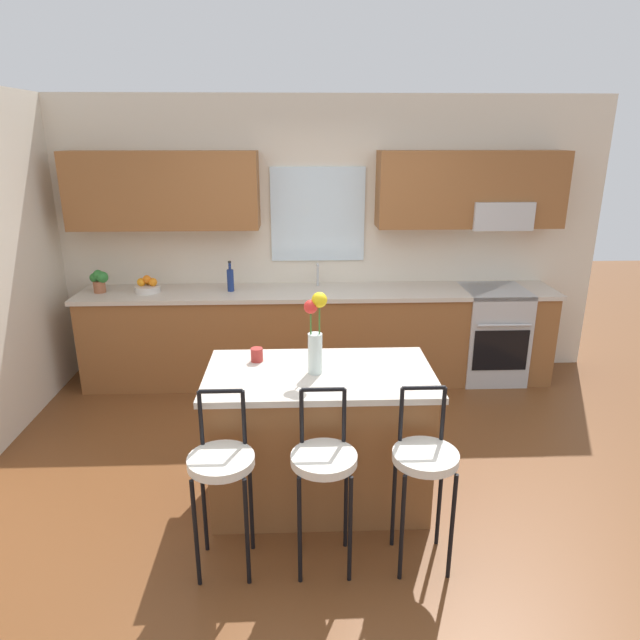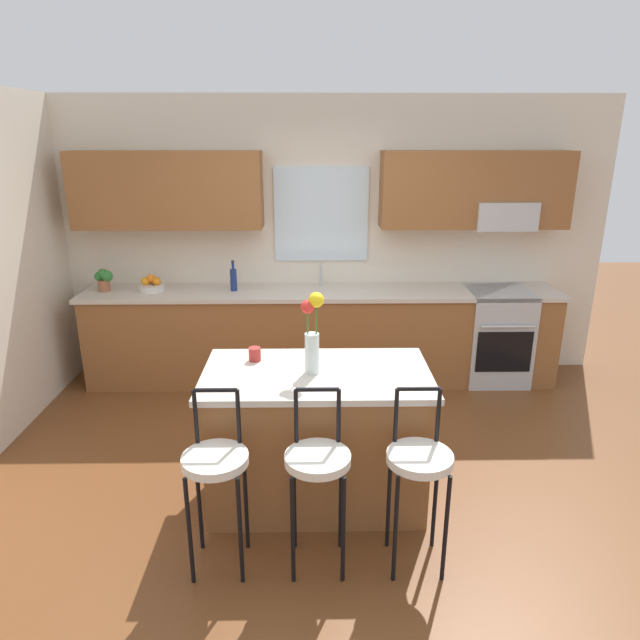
{
  "view_description": "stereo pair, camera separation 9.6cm",
  "coord_description": "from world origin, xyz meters",
  "px_view_note": "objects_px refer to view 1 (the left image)",
  "views": [
    {
      "loc": [
        -0.19,
        -3.48,
        2.34
      ],
      "look_at": [
        -0.03,
        0.55,
        1.0
      ],
      "focal_mm": 31.47,
      "sensor_mm": 36.0,
      "label": 1
    },
    {
      "loc": [
        -0.09,
        -3.49,
        2.34
      ],
      "look_at": [
        -0.03,
        0.55,
        1.0
      ],
      "focal_mm": 31.47,
      "sensor_mm": 36.0,
      "label": 2
    }
  ],
  "objects_px": {
    "fruit_bowl_oranges": "(148,286)",
    "bottle_olive_oil": "(230,279)",
    "kitchen_island": "(320,436)",
    "bar_stool_far": "(425,464)",
    "bar_stool_middle": "(324,466)",
    "bar_stool_near": "(222,468)",
    "potted_plant_small": "(99,280)",
    "mug_ceramic": "(257,355)",
    "oven_range": "(491,334)",
    "flower_vase": "(315,333)"
  },
  "relations": [
    {
      "from": "fruit_bowl_oranges",
      "to": "bottle_olive_oil",
      "type": "xyz_separation_m",
      "value": [
        0.78,
        -0.0,
        0.06
      ]
    },
    {
      "from": "kitchen_island",
      "to": "bar_stool_far",
      "type": "height_order",
      "value": "bar_stool_far"
    },
    {
      "from": "bar_stool_middle",
      "to": "bar_stool_far",
      "type": "distance_m",
      "value": 0.55
    },
    {
      "from": "bottle_olive_oil",
      "to": "fruit_bowl_oranges",
      "type": "bearing_deg",
      "value": 179.64
    },
    {
      "from": "bar_stool_near",
      "to": "bottle_olive_oil",
      "type": "relative_size",
      "value": 3.59
    },
    {
      "from": "bottle_olive_oil",
      "to": "potted_plant_small",
      "type": "relative_size",
      "value": 1.34
    },
    {
      "from": "mug_ceramic",
      "to": "fruit_bowl_oranges",
      "type": "xyz_separation_m",
      "value": [
        -1.15,
        1.76,
        0.01
      ]
    },
    {
      "from": "bar_stool_far",
      "to": "mug_ceramic",
      "type": "bearing_deg",
      "value": 139.75
    },
    {
      "from": "bar_stool_middle",
      "to": "mug_ceramic",
      "type": "bearing_deg",
      "value": 116.61
    },
    {
      "from": "bar_stool_middle",
      "to": "bar_stool_far",
      "type": "relative_size",
      "value": 1.0
    },
    {
      "from": "oven_range",
      "to": "fruit_bowl_oranges",
      "type": "distance_m",
      "value": 3.37
    },
    {
      "from": "bar_stool_middle",
      "to": "bar_stool_far",
      "type": "xyz_separation_m",
      "value": [
        0.55,
        0.0,
        0.0
      ]
    },
    {
      "from": "kitchen_island",
      "to": "mug_ceramic",
      "type": "xyz_separation_m",
      "value": [
        -0.4,
        0.19,
        0.5
      ]
    },
    {
      "from": "bar_stool_near",
      "to": "fruit_bowl_oranges",
      "type": "relative_size",
      "value": 4.34
    },
    {
      "from": "oven_range",
      "to": "potted_plant_small",
      "type": "bearing_deg",
      "value": 179.65
    },
    {
      "from": "kitchen_island",
      "to": "fruit_bowl_oranges",
      "type": "height_order",
      "value": "fruit_bowl_oranges"
    },
    {
      "from": "fruit_bowl_oranges",
      "to": "potted_plant_small",
      "type": "xyz_separation_m",
      "value": [
        -0.44,
        -0.01,
        0.07
      ]
    },
    {
      "from": "kitchen_island",
      "to": "bottle_olive_oil",
      "type": "relative_size",
      "value": 4.95
    },
    {
      "from": "oven_range",
      "to": "bottle_olive_oil",
      "type": "relative_size",
      "value": 3.17
    },
    {
      "from": "flower_vase",
      "to": "bottle_olive_oil",
      "type": "height_order",
      "value": "flower_vase"
    },
    {
      "from": "oven_range",
      "to": "bar_stool_near",
      "type": "height_order",
      "value": "bar_stool_near"
    },
    {
      "from": "fruit_bowl_oranges",
      "to": "bottle_olive_oil",
      "type": "bearing_deg",
      "value": -0.36
    },
    {
      "from": "oven_range",
      "to": "bar_stool_middle",
      "type": "distance_m",
      "value": 3.1
    },
    {
      "from": "mug_ceramic",
      "to": "potted_plant_small",
      "type": "height_order",
      "value": "potted_plant_small"
    },
    {
      "from": "bar_stool_near",
      "to": "bottle_olive_oil",
      "type": "xyz_separation_m",
      "value": [
        -0.22,
        2.56,
        0.4
      ]
    },
    {
      "from": "bar_stool_near",
      "to": "oven_range",
      "type": "bearing_deg",
      "value": 47.49
    },
    {
      "from": "bottle_olive_oil",
      "to": "potted_plant_small",
      "type": "xyz_separation_m",
      "value": [
        -1.23,
        -0.0,
        0.01
      ]
    },
    {
      "from": "flower_vase",
      "to": "mug_ceramic",
      "type": "relative_size",
      "value": 5.82
    },
    {
      "from": "bar_stool_middle",
      "to": "bottle_olive_oil",
      "type": "distance_m",
      "value": 2.7
    },
    {
      "from": "mug_ceramic",
      "to": "fruit_bowl_oranges",
      "type": "relative_size",
      "value": 0.37
    },
    {
      "from": "oven_range",
      "to": "kitchen_island",
      "type": "bearing_deg",
      "value": -132.75
    },
    {
      "from": "bar_stool_middle",
      "to": "bar_stool_far",
      "type": "bearing_deg",
      "value": 0.0
    },
    {
      "from": "bar_stool_near",
      "to": "fruit_bowl_oranges",
      "type": "height_order",
      "value": "fruit_bowl_oranges"
    },
    {
      "from": "oven_range",
      "to": "bar_stool_far",
      "type": "height_order",
      "value": "bar_stool_far"
    },
    {
      "from": "bar_stool_far",
      "to": "oven_range",
      "type": "bearing_deg",
      "value": 64.22
    },
    {
      "from": "bottle_olive_oil",
      "to": "bar_stool_middle",
      "type": "bearing_deg",
      "value": -73.22
    },
    {
      "from": "mug_ceramic",
      "to": "potted_plant_small",
      "type": "xyz_separation_m",
      "value": [
        -1.59,
        1.75,
        0.08
      ]
    },
    {
      "from": "bar_stool_far",
      "to": "bottle_olive_oil",
      "type": "xyz_separation_m",
      "value": [
        -1.32,
        2.56,
        0.4
      ]
    },
    {
      "from": "oven_range",
      "to": "fruit_bowl_oranges",
      "type": "relative_size",
      "value": 3.83
    },
    {
      "from": "oven_range",
      "to": "flower_vase",
      "type": "relative_size",
      "value": 1.76
    },
    {
      "from": "bar_stool_middle",
      "to": "bottle_olive_oil",
      "type": "height_order",
      "value": "bottle_olive_oil"
    },
    {
      "from": "bar_stool_middle",
      "to": "potted_plant_small",
      "type": "xyz_separation_m",
      "value": [
        -2.0,
        2.56,
        0.41
      ]
    },
    {
      "from": "bar_stool_far",
      "to": "flower_vase",
      "type": "bearing_deg",
      "value": 133.79
    },
    {
      "from": "potted_plant_small",
      "to": "kitchen_island",
      "type": "bearing_deg",
      "value": -44.21
    },
    {
      "from": "bar_stool_middle",
      "to": "fruit_bowl_oranges",
      "type": "height_order",
      "value": "fruit_bowl_oranges"
    },
    {
      "from": "bottle_olive_oil",
      "to": "bar_stool_near",
      "type": "bearing_deg",
      "value": -85.04
    },
    {
      "from": "kitchen_island",
      "to": "flower_vase",
      "type": "relative_size",
      "value": 2.74
    },
    {
      "from": "oven_range",
      "to": "bottle_olive_oil",
      "type": "bearing_deg",
      "value": 179.45
    },
    {
      "from": "bar_stool_near",
      "to": "potted_plant_small",
      "type": "relative_size",
      "value": 4.8
    },
    {
      "from": "bottle_olive_oil",
      "to": "bar_stool_far",
      "type": "bearing_deg",
      "value": -62.69
    }
  ]
}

